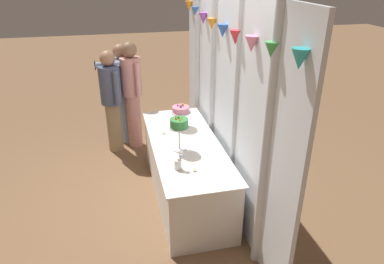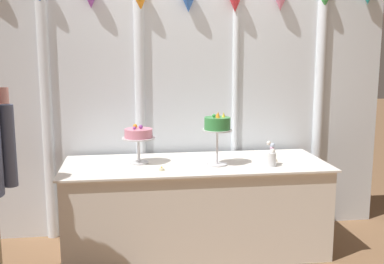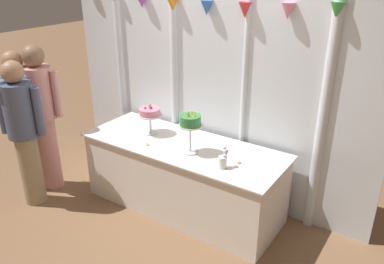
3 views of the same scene
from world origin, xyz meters
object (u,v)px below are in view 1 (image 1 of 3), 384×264
cake_table (185,169)px  tealight_far_left (164,133)px  guest_man_pink_jacket (132,91)px  cake_display_nearleft (181,111)px  guest_girl_blue_dress (123,90)px  cake_display_nearright (179,125)px  guest_man_dark_suit (111,98)px  flower_vase (179,163)px  tealight_near_left (195,170)px

cake_table → tealight_far_left: 0.53m
guest_man_pink_jacket → tealight_far_left: bearing=13.3°
cake_display_nearleft → guest_girl_blue_dress: 1.44m
cake_display_nearright → guest_man_dark_suit: guest_man_dark_suit is taller
cake_table → flower_vase: 0.76m
guest_man_dark_suit → tealight_far_left: bearing=28.1°
tealight_far_left → guest_man_pink_jacket: (-1.24, -0.29, 0.18)m
tealight_near_left → guest_man_dark_suit: bearing=-159.4°
cake_display_nearleft → cake_display_nearright: (0.62, -0.14, 0.08)m
tealight_near_left → cake_display_nearleft: bearing=175.9°
cake_display_nearleft → guest_man_pink_jacket: bearing=-153.0°
guest_man_pink_jacket → guest_girl_blue_dress: 0.23m
cake_display_nearright → cake_display_nearleft: bearing=167.1°
tealight_near_left → guest_girl_blue_dress: bearing=-165.7°
guest_girl_blue_dress → guest_man_dark_suit: 0.34m
cake_display_nearleft → cake_display_nearright: cake_display_nearright is taller
cake_display_nearleft → tealight_far_left: cake_display_nearleft is taller
cake_table → guest_man_pink_jacket: size_ratio=1.27×
tealight_far_left → guest_girl_blue_dress: bearing=-163.3°
guest_girl_blue_dress → tealight_near_left: bearing=14.3°
guest_man_pink_jacket → cake_display_nearleft: bearing=27.0°
flower_vase → guest_girl_blue_dress: guest_girl_blue_dress is taller
cake_display_nearleft → guest_girl_blue_dress: (-1.26, -0.68, -0.08)m
cake_table → guest_girl_blue_dress: (-1.72, -0.64, 0.52)m
tealight_near_left → guest_man_pink_jacket: guest_man_pink_jacket is taller
cake_table → cake_display_nearleft: (-0.46, 0.04, 0.60)m
cake_display_nearleft → guest_girl_blue_dress: guest_girl_blue_dress is taller
tealight_far_left → guest_girl_blue_dress: guest_girl_blue_dress is taller
cake_display_nearleft → guest_man_pink_jacket: size_ratio=0.19×
cake_table → guest_man_dark_suit: bearing=-150.1°
cake_display_nearleft → flower_vase: (1.03, -0.23, -0.15)m
tealight_near_left → cake_table: bearing=176.7°
tealight_near_left → cake_display_nearright: bearing=-173.0°
cake_display_nearright → tealight_near_left: size_ratio=10.59×
cake_display_nearleft → cake_display_nearright: 0.64m
flower_vase → tealight_far_left: size_ratio=4.47×
flower_vase → tealight_near_left: 0.19m
guest_man_pink_jacket → guest_girl_blue_dress: size_ratio=1.04×
flower_vase → guest_man_dark_suit: 2.11m
flower_vase → tealight_near_left: size_ratio=4.82×
tealight_near_left → guest_girl_blue_dress: guest_girl_blue_dress is taller
cake_display_nearleft → guest_girl_blue_dress: size_ratio=0.20×
cake_table → tealight_far_left: (-0.29, -0.21, 0.39)m
flower_vase → guest_man_pink_jacket: 2.14m
cake_display_nearleft → guest_man_dark_suit: guest_man_dark_suit is taller
tealight_near_left → guest_man_dark_suit: guest_man_dark_suit is taller
guest_man_dark_suit → cake_display_nearright: bearing=24.5°
flower_vase → guest_man_dark_suit: guest_man_dark_suit is taller
guest_man_pink_jacket → guest_man_dark_suit: bearing=-72.9°
cake_table → guest_girl_blue_dress: size_ratio=1.32×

